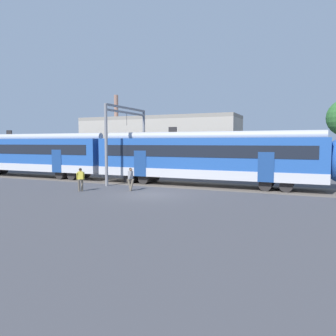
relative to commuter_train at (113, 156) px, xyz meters
The scene contains 7 objects.
ground_plane 9.02m from the commuter_train, 41.01° to the right, with size 160.00×160.00×0.00m, color #424247.
track_bed 3.35m from the commuter_train, behind, with size 80.00×4.40×0.01m, color #605951.
commuter_train is the anchor object (origin of this frame).
pedestrian_yellow 6.57m from the commuter_train, 77.80° to the right, with size 0.50×0.71×1.67m.
pedestrian_grey 6.61m from the commuter_train, 46.09° to the right, with size 0.65×0.53×1.67m.
catenary_gantry 2.52m from the commuter_train, ahead, with size 0.24×6.64×6.53m.
background_building 9.49m from the commuter_train, 90.06° to the left, with size 18.63×5.00×9.20m.
Camera 1 is at (9.66, -19.25, 3.47)m, focal length 35.00 mm.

